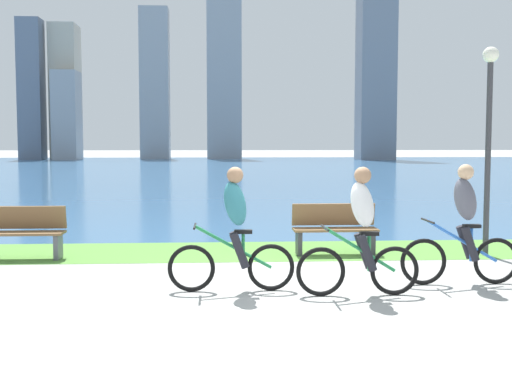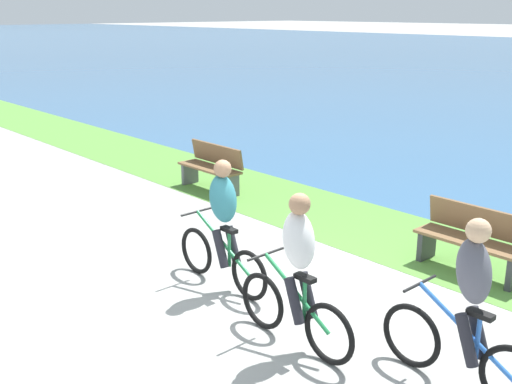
# 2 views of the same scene
# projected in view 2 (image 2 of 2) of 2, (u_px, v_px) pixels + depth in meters

# --- Properties ---
(ground_plane) EXTENTS (300.00, 300.00, 0.00)m
(ground_plane) POSITION_uv_depth(u_px,v_px,m) (276.00, 300.00, 7.52)
(ground_plane) COLOR #9E9E99
(grass_strip_bayside) EXTENTS (120.00, 2.17, 0.01)m
(grass_strip_bayside) POSITION_uv_depth(u_px,v_px,m) (414.00, 242.00, 9.41)
(grass_strip_bayside) COLOR #59933D
(grass_strip_bayside) RESTS_ON ground
(cyclist_lead) EXTENTS (1.71, 0.52, 1.68)m
(cyclist_lead) POSITION_uv_depth(u_px,v_px,m) (223.00, 225.00, 7.66)
(cyclist_lead) COLOR black
(cyclist_lead) RESTS_ON ground
(cyclist_trailing) EXTENTS (1.62, 0.52, 1.69)m
(cyclist_trailing) POSITION_uv_depth(u_px,v_px,m) (297.00, 273.00, 6.27)
(cyclist_trailing) COLOR black
(cyclist_trailing) RESTS_ON ground
(cyclist_distant_rear) EXTENTS (1.71, 0.52, 1.70)m
(cyclist_distant_rear) POSITION_uv_depth(u_px,v_px,m) (468.00, 308.00, 5.51)
(cyclist_distant_rear) COLOR black
(cyclist_distant_rear) RESTS_ON ground
(bench_near_path) EXTENTS (1.50, 0.47, 0.90)m
(bench_near_path) POSITION_uv_depth(u_px,v_px,m) (212.00, 167.00, 12.03)
(bench_near_path) COLOR brown
(bench_near_path) RESTS_ON ground
(bench_far_along_path) EXTENTS (1.50, 0.47, 0.90)m
(bench_far_along_path) POSITION_uv_depth(u_px,v_px,m) (473.00, 240.00, 8.23)
(bench_far_along_path) COLOR brown
(bench_far_along_path) RESTS_ON ground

